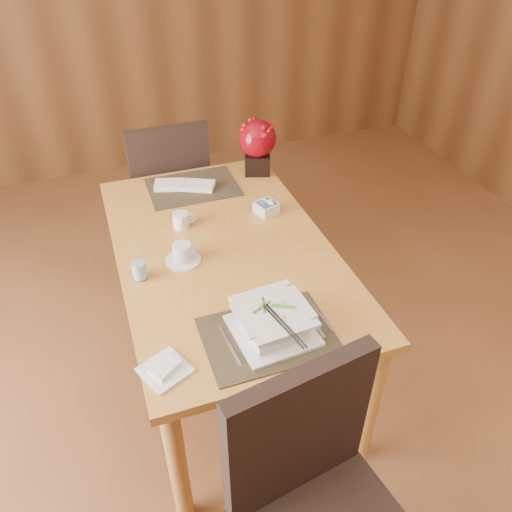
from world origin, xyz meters
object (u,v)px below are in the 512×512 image
object	(u,v)px
near_chair	(319,505)
far_chair	(170,188)
water_glass	(138,264)
sugar_caddy	(266,208)
creamer_jug	(181,220)
berry_decor	(257,143)
coffee_cup	(182,254)
bread_plate	(165,370)
soup_setting	(273,322)
dining_table	(224,265)

from	to	relation	value
near_chair	far_chair	size ratio (longest dim) A/B	1.05
water_glass	sugar_caddy	xyz separation A→B (m)	(0.64, 0.28, -0.04)
water_glass	creamer_jug	world-z (taller)	water_glass
berry_decor	near_chair	world-z (taller)	berry_decor
coffee_cup	water_glass	distance (m)	0.19
coffee_cup	creamer_jug	world-z (taller)	coffee_cup
water_glass	sugar_caddy	world-z (taller)	water_glass
coffee_cup	berry_decor	world-z (taller)	berry_decor
sugar_caddy	berry_decor	size ratio (longest dim) A/B	0.32
berry_decor	bread_plate	size ratio (longest dim) A/B	2.05
soup_setting	sugar_caddy	bearing A→B (deg)	66.44
coffee_cup	water_glass	size ratio (longest dim) A/B	1.04
water_glass	near_chair	bearing A→B (deg)	-71.46
dining_table	bread_plate	size ratio (longest dim) A/B	10.59
dining_table	soup_setting	bearing A→B (deg)	-87.77
berry_decor	sugar_caddy	bearing A→B (deg)	-103.68
water_glass	bread_plate	xyz separation A→B (m)	(0.00, -0.50, -0.07)
coffee_cup	bread_plate	distance (m)	0.58
dining_table	bread_plate	bearing A→B (deg)	-122.41
coffee_cup	near_chair	distance (m)	1.07
creamer_jug	near_chair	xyz separation A→B (m)	(0.10, -1.30, -0.20)
berry_decor	near_chair	distance (m)	1.76
water_glass	coffee_cup	bearing A→B (deg)	15.51
creamer_jug	sugar_caddy	distance (m)	0.41
sugar_caddy	berry_decor	distance (m)	0.44
dining_table	berry_decor	distance (m)	0.75
coffee_cup	bread_plate	size ratio (longest dim) A/B	1.04
bread_plate	near_chair	world-z (taller)	near_chair
soup_setting	berry_decor	world-z (taller)	berry_decor
sugar_caddy	far_chair	bearing A→B (deg)	115.08
creamer_jug	soup_setting	bearing A→B (deg)	-72.84
dining_table	soup_setting	size ratio (longest dim) A/B	5.12
berry_decor	near_chair	size ratio (longest dim) A/B	0.28
dining_table	water_glass	distance (m)	0.42
creamer_jug	berry_decor	size ratio (longest dim) A/B	0.33
sugar_caddy	soup_setting	bearing A→B (deg)	-108.74
soup_setting	sugar_caddy	size ratio (longest dim) A/B	3.17
dining_table	coffee_cup	distance (m)	0.23
coffee_cup	dining_table	bearing A→B (deg)	10.41
dining_table	sugar_caddy	distance (m)	0.36
berry_decor	bread_plate	world-z (taller)	berry_decor
creamer_jug	bread_plate	distance (m)	0.84
coffee_cup	near_chair	world-z (taller)	near_chair
coffee_cup	far_chair	world-z (taller)	far_chair
bread_plate	near_chair	bearing A→B (deg)	-56.01
soup_setting	water_glass	xyz separation A→B (m)	(-0.39, 0.46, 0.02)
soup_setting	creamer_jug	xyz separation A→B (m)	(-0.16, 0.76, -0.02)
sugar_caddy	bread_plate	world-z (taller)	sugar_caddy
soup_setting	water_glass	distance (m)	0.60
creamer_jug	far_chair	xyz separation A→B (m)	(0.07, 0.70, -0.23)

